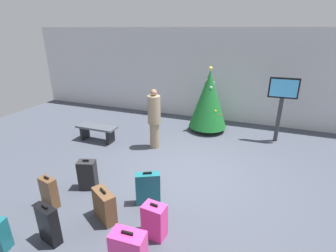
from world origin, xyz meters
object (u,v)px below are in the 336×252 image
at_px(suitcase_5, 88,175).
at_px(suitcase_6, 49,225).
at_px(suitcase_0, 129,252).
at_px(suitcase_4, 154,221).
at_px(suitcase_1, 49,192).
at_px(flight_info_kiosk, 282,99).
at_px(traveller_0, 154,118).
at_px(suitcase_2, 148,189).
at_px(holiday_tree, 209,99).
at_px(waiting_bench, 97,130).
at_px(suitcase_3, 104,206).

distance_m(suitcase_5, suitcase_6, 1.47).
relative_size(suitcase_0, suitcase_4, 1.05).
bearing_deg(suitcase_1, flight_info_kiosk, 49.38).
xyz_separation_m(suitcase_1, suitcase_4, (2.17, 0.02, -0.01)).
bearing_deg(suitcase_1, traveller_0, 74.82).
relative_size(suitcase_2, suitcase_4, 1.09).
distance_m(holiday_tree, suitcase_1, 5.33).
bearing_deg(suitcase_0, waiting_bench, 130.68).
bearing_deg(suitcase_4, suitcase_2, 121.97).
distance_m(suitcase_4, suitcase_6, 1.66).
distance_m(waiting_bench, suitcase_0, 4.67).
distance_m(holiday_tree, suitcase_3, 4.95).
relative_size(holiday_tree, waiting_bench, 1.73).
bearing_deg(suitcase_2, waiting_bench, 141.59).
bearing_deg(suitcase_5, suitcase_0, -38.77).
height_order(holiday_tree, traveller_0, holiday_tree).
bearing_deg(suitcase_1, holiday_tree, 68.02).
bearing_deg(waiting_bench, suitcase_4, -42.30).
bearing_deg(suitcase_2, suitcase_5, 179.76).
bearing_deg(suitcase_0, holiday_tree, 91.09).
bearing_deg(waiting_bench, traveller_0, 6.73).
height_order(suitcase_0, suitcase_3, suitcase_0).
relative_size(suitcase_1, suitcase_3, 1.06).
bearing_deg(flight_info_kiosk, holiday_tree, 177.34).
xyz_separation_m(traveller_0, suitcase_3, (0.35, -3.02, -0.60)).
xyz_separation_m(holiday_tree, suitcase_0, (0.11, -5.56, -0.76)).
xyz_separation_m(holiday_tree, suitcase_1, (-1.97, -4.89, -0.77)).
distance_m(holiday_tree, waiting_bench, 3.64).
xyz_separation_m(traveller_0, suitcase_4, (1.33, -3.07, -0.60)).
xyz_separation_m(flight_info_kiosk, suitcase_1, (-4.11, -4.79, -1.02)).
bearing_deg(suitcase_0, suitcase_4, 82.56).
bearing_deg(flight_info_kiosk, suitcase_6, -122.28).
bearing_deg(suitcase_6, suitcase_4, 24.69).
height_order(suitcase_1, suitcase_2, suitcase_2).
distance_m(suitcase_1, suitcase_3, 1.19).
bearing_deg(flight_info_kiosk, traveller_0, -152.52).
height_order(waiting_bench, suitcase_6, suitcase_6).
relative_size(waiting_bench, suitcase_5, 1.81).
bearing_deg(holiday_tree, flight_info_kiosk, -2.66).
relative_size(flight_info_kiosk, traveller_0, 1.13).
distance_m(flight_info_kiosk, suitcase_4, 5.25).
distance_m(holiday_tree, traveller_0, 2.14).
distance_m(traveller_0, suitcase_4, 3.40).
xyz_separation_m(flight_info_kiosk, suitcase_6, (-3.45, -5.46, -1.00)).
bearing_deg(suitcase_2, traveller_0, 110.55).
bearing_deg(traveller_0, waiting_bench, -173.27).
xyz_separation_m(suitcase_3, suitcase_6, (-0.53, -0.74, 0.04)).
relative_size(flight_info_kiosk, suitcase_4, 3.03).
bearing_deg(suitcase_5, holiday_tree, 68.05).
xyz_separation_m(waiting_bench, suitcase_0, (3.05, -3.54, -0.03)).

